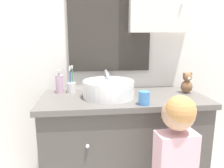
{
  "coord_description": "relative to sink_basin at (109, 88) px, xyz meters",
  "views": [
    {
      "loc": [
        -0.25,
        -1.09,
        1.22
      ],
      "look_at": [
        -0.09,
        0.29,
        0.92
      ],
      "focal_mm": 35.0,
      "sensor_mm": 36.0,
      "label": 1
    }
  ],
  "objects": [
    {
      "name": "teddy_bear",
      "position": [
        0.58,
        0.04,
        0.01
      ],
      "size": [
        0.09,
        0.07,
        0.16
      ],
      "color": "brown",
      "rests_on": "vanity_counter"
    },
    {
      "name": "child_figure",
      "position": [
        0.31,
        -0.43,
        -0.32
      ],
      "size": [
        0.22,
        0.46,
        0.94
      ],
      "color": "slate",
      "rests_on": "ground_plane"
    },
    {
      "name": "wall_back",
      "position": [
        0.12,
        0.28,
        0.41
      ],
      "size": [
        3.2,
        0.18,
        2.5
      ],
      "color": "silver",
      "rests_on": "ground_plane"
    },
    {
      "name": "sink_basin",
      "position": [
        0.0,
        0.0,
        0.0
      ],
      "size": [
        0.35,
        0.4,
        0.16
      ],
      "color": "white",
      "rests_on": "vanity_counter"
    },
    {
      "name": "toothbrush_holder",
      "position": [
        -0.26,
        0.16,
        -0.01
      ],
      "size": [
        0.07,
        0.07,
        0.2
      ],
      "color": "silver",
      "rests_on": "vanity_counter"
    },
    {
      "name": "vanity_counter",
      "position": [
        0.1,
        -0.0,
        -0.47
      ],
      "size": [
        1.13,
        0.51,
        0.82
      ],
      "color": "#4C4742",
      "rests_on": "ground_plane"
    },
    {
      "name": "soap_dispenser",
      "position": [
        -0.34,
        0.15,
        0.01
      ],
      "size": [
        0.05,
        0.05,
        0.17
      ],
      "color": "#CCA3BC",
      "rests_on": "vanity_counter"
    },
    {
      "name": "drinking_cup",
      "position": [
        0.19,
        -0.2,
        -0.02
      ],
      "size": [
        0.07,
        0.07,
        0.08
      ],
      "primitive_type": "cylinder",
      "color": "#4789D1",
      "rests_on": "vanity_counter"
    }
  ]
}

